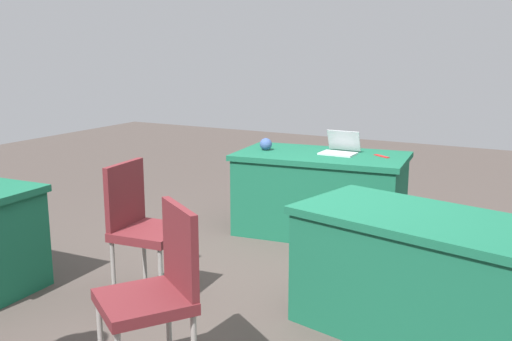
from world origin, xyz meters
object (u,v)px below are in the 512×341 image
object	(u,v)px
table_foreground	(321,193)
laptop_silver	(340,149)
chair_tucked_right	(157,286)
chair_tucked_left	(142,221)
yarn_ball	(266,144)
scissors_red	(382,156)
table_mid_right	(434,280)

from	to	relation	value
table_foreground	laptop_silver	distance (m)	0.45
chair_tucked_right	chair_tucked_left	bearing A→B (deg)	-12.90
yarn_ball	scissors_red	distance (m)	1.10
table_mid_right	laptop_silver	world-z (taller)	laptop_silver
table_mid_right	scissors_red	xyz separation A→B (m)	(0.86, -1.74, 0.38)
yarn_ball	scissors_red	world-z (taller)	yarn_ball
table_foreground	yarn_ball	distance (m)	0.70
table_foreground	chair_tucked_right	size ratio (longest dim) A/B	1.72
table_mid_right	yarn_ball	bearing A→B (deg)	-38.59
chair_tucked_left	laptop_silver	xyz separation A→B (m)	(-0.69, -2.02, 0.25)
table_mid_right	yarn_ball	distance (m)	2.51
chair_tucked_right	laptop_silver	distance (m)	2.88
table_foreground	chair_tucked_left	xyz separation A→B (m)	(0.55, 1.94, 0.17)
laptop_silver	table_mid_right	bearing A→B (deg)	126.65
laptop_silver	yarn_ball	size ratio (longest dim) A/B	2.76
table_mid_right	yarn_ball	xyz separation A→B (m)	(1.94, -1.54, 0.44)
table_mid_right	chair_tucked_left	bearing A→B (deg)	9.34
table_mid_right	laptop_silver	distance (m)	2.15
chair_tucked_left	scissors_red	world-z (taller)	chair_tucked_left
chair_tucked_right	scissors_red	xyz separation A→B (m)	(-0.29, -2.91, 0.22)
laptop_silver	scissors_red	bearing A→B (deg)	-173.62
chair_tucked_left	scissors_red	size ratio (longest dim) A/B	5.32
table_foreground	laptop_silver	bearing A→B (deg)	-151.53
chair_tucked_right	yarn_ball	bearing A→B (deg)	-39.84
table_foreground	laptop_silver	size ratio (longest dim) A/B	5.11
table_foreground	chair_tucked_right	bearing A→B (deg)	95.00
chair_tucked_left	table_foreground	bearing A→B (deg)	158.83
chair_tucked_left	yarn_ball	distance (m)	1.88
scissors_red	chair_tucked_right	bearing A→B (deg)	-61.09
table_foreground	scissors_red	world-z (taller)	scissors_red
table_foreground	table_mid_right	world-z (taller)	same
table_mid_right	yarn_ball	world-z (taller)	yarn_ball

